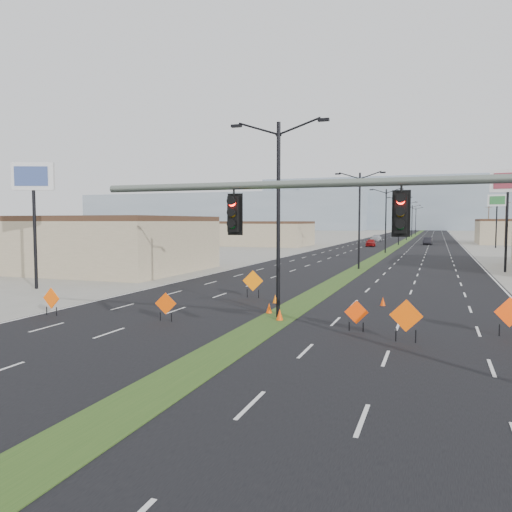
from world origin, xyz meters
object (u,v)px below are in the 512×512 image
(streetlight_2, at_px, (386,219))
(construction_sign_5, at_px, (510,314))
(cone_2, at_px, (383,301))
(pole_sign_east_near, at_px, (508,188))
(cone_0, at_px, (269,308))
(construction_sign_1, at_px, (166,305))
(car_far, at_px, (376,238))
(cone_3, at_px, (275,299))
(streetlight_1, at_px, (359,217))
(streetlight_3, at_px, (399,219))
(streetlight_4, at_px, (407,220))
(pole_sign_east_far, at_px, (497,204))
(streetlight_6, at_px, (416,220))
(construction_sign_2, at_px, (253,282))
(pole_sign_west, at_px, (33,186))
(car_left, at_px, (371,243))
(signal_mast, at_px, (473,229))
(construction_sign_4, at_px, (406,317))
(car_mid, at_px, (428,241))
(construction_sign_3, at_px, (356,313))
(streetlight_5, at_px, (412,220))
(cone_1, at_px, (280,315))
(construction_sign_0, at_px, (51,299))

(streetlight_2, bearing_deg, construction_sign_5, -79.33)
(cone_2, bearing_deg, pole_sign_east_near, 69.04)
(cone_0, bearing_deg, construction_sign_1, -138.28)
(car_far, distance_m, cone_3, 98.14)
(streetlight_1, bearing_deg, cone_0, -91.71)
(streetlight_1, xyz_separation_m, streetlight_3, (0.00, 56.00, 0.00))
(streetlight_4, bearing_deg, pole_sign_east_far, -62.35)
(streetlight_4, distance_m, streetlight_6, 56.00)
(construction_sign_2, relative_size, pole_sign_west, 0.19)
(car_far, bearing_deg, car_left, -83.18)
(construction_sign_1, xyz_separation_m, pole_sign_east_near, (19.00, 32.66, 7.36))
(cone_2, distance_m, pole_sign_east_near, 27.14)
(signal_mast, height_order, streetlight_4, streetlight_4)
(streetlight_1, bearing_deg, streetlight_4, 90.00)
(cone_0, relative_size, pole_sign_east_near, 0.06)
(construction_sign_4, xyz_separation_m, pole_sign_east_near, (7.47, 33.07, 7.15))
(car_left, height_order, construction_sign_5, construction_sign_5)
(car_mid, xyz_separation_m, cone_0, (-6.58, -86.39, -0.48))
(construction_sign_3, bearing_deg, streetlight_4, 82.57)
(streetlight_2, relative_size, construction_sign_5, 5.73)
(construction_sign_5, relative_size, cone_0, 2.97)
(streetlight_3, xyz_separation_m, car_far, (-6.67, 18.39, -4.62))
(streetlight_5, distance_m, car_mid, 53.17)
(streetlight_3, bearing_deg, cone_0, -90.56)
(construction_sign_1, height_order, construction_sign_2, construction_sign_2)
(car_mid, bearing_deg, streetlight_4, 107.49)
(streetlight_2, xyz_separation_m, construction_sign_2, (-3.58, -50.11, -4.35))
(car_left, bearing_deg, streetlight_2, -79.73)
(construction_sign_1, relative_size, construction_sign_5, 0.83)
(construction_sign_5, height_order, pole_sign_west, pole_sign_west)
(car_far, distance_m, cone_1, 103.33)
(streetlight_6, relative_size, construction_sign_3, 7.00)
(streetlight_4, height_order, streetlight_5, same)
(car_far, bearing_deg, pole_sign_east_near, -71.41)
(cone_0, bearing_deg, streetlight_2, 89.16)
(construction_sign_4, distance_m, pole_sign_east_near, 34.65)
(cone_3, distance_m, pole_sign_west, 20.06)
(signal_mast, relative_size, streetlight_2, 1.63)
(construction_sign_4, distance_m, cone_3, 11.12)
(streetlight_1, relative_size, cone_1, 16.22)
(signal_mast, height_order, construction_sign_0, signal_mast)
(streetlight_2, height_order, construction_sign_1, streetlight_2)
(pole_sign_east_near, bearing_deg, car_left, 118.14)
(signal_mast, distance_m, streetlight_5, 150.25)
(construction_sign_3, relative_size, pole_sign_east_near, 0.14)
(construction_sign_5, distance_m, cone_1, 10.39)
(signal_mast, distance_m, construction_sign_4, 8.03)
(signal_mast, bearing_deg, cone_0, 130.52)
(streetlight_5, xyz_separation_m, construction_sign_4, (6.53, -143.19, -4.36))
(streetlight_6, distance_m, construction_sign_0, 171.94)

